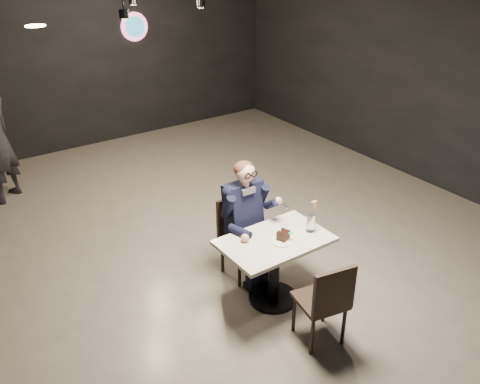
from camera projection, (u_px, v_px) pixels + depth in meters
floor at (242, 252)px, 6.21m from camera, size 9.00×9.00×0.00m
wall_sign at (134, 27)px, 8.97m from camera, size 0.50×0.06×0.50m
main_table at (274, 270)px, 5.25m from camera, size 1.10×0.70×0.75m
chair_far at (243, 239)px, 5.61m from camera, size 0.42×0.46×0.92m
chair_near at (320, 299)px, 4.71m from camera, size 0.50×0.53×0.92m
seated_man at (243, 219)px, 5.50m from camera, size 0.60×0.80×1.44m
dessert_plate at (281, 241)px, 5.04m from camera, size 0.23×0.23×0.01m
cake_slice at (283, 235)px, 5.05m from camera, size 0.14×0.13×0.08m
mint_leaf at (291, 233)px, 5.01m from camera, size 0.06×0.04×0.01m
sundae_glass at (311, 223)px, 5.18m from camera, size 0.09×0.09×0.19m
wafer_cone at (316, 207)px, 5.17m from camera, size 0.08×0.08×0.13m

